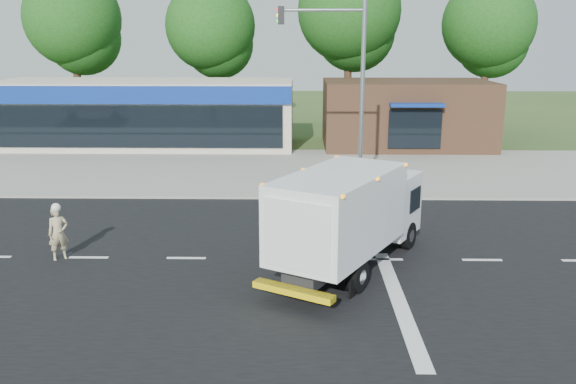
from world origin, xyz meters
TOP-DOWN VIEW (x-y plane):
  - ground at (0.00, 0.00)m, footprint 120.00×120.00m
  - road_asphalt at (0.00, 0.00)m, footprint 60.00×14.00m
  - sidewalk at (0.00, 8.20)m, footprint 60.00×2.40m
  - parking_apron at (0.00, 14.00)m, footprint 60.00×9.00m
  - lane_markings at (1.35, -1.35)m, footprint 55.20×7.00m
  - ems_box_truck at (1.89, -0.75)m, footprint 5.16×6.95m
  - emergency_worker at (-6.82, -0.11)m, footprint 0.72×0.67m
  - retail_strip_mall at (-9.00, 19.93)m, footprint 18.00×6.20m
  - brown_storefront at (7.00, 19.98)m, footprint 10.00×6.70m
  - traffic_signal_pole at (2.35, 7.60)m, footprint 3.51×0.25m
  - background_trees at (-0.85, 28.16)m, footprint 36.77×7.39m

SIDE VIEW (x-z plane):
  - ground at x=0.00m, z-range 0.00..0.00m
  - road_asphalt at x=0.00m, z-range -0.01..0.01m
  - parking_apron at x=0.00m, z-range 0.00..0.02m
  - lane_markings at x=1.35m, z-range 0.01..0.02m
  - sidewalk at x=0.00m, z-range 0.00..0.12m
  - emergency_worker at x=-6.82m, z-range -0.01..1.75m
  - ems_box_truck at x=1.89m, z-range 0.23..3.25m
  - brown_storefront at x=7.00m, z-range 0.00..4.00m
  - retail_strip_mall at x=-9.00m, z-range 0.01..4.01m
  - traffic_signal_pole at x=2.35m, z-range 0.92..8.92m
  - background_trees at x=-0.85m, z-range 1.33..13.43m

